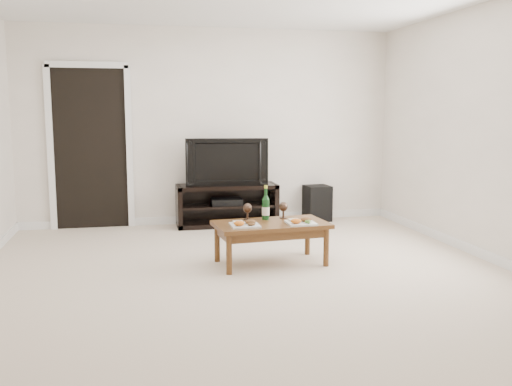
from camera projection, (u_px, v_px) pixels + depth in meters
The scene contains 13 objects.
floor at pixel (251, 280), 5.15m from camera, with size 5.50×5.50×0.00m, color beige.
back_wall at pixel (210, 127), 7.64m from camera, with size 5.00×0.04×2.60m, color white.
doorway at pixel (91, 149), 7.33m from camera, with size 0.90×0.02×2.05m, color black.
media_console at pixel (227, 205), 7.56m from camera, with size 1.33×0.45×0.55m, color black.
television at pixel (227, 161), 7.48m from camera, with size 1.07×0.14×0.61m, color black.
av_receiver at pixel (227, 201), 7.54m from camera, with size 0.40×0.30×0.08m, color black.
subwoofer at pixel (317, 203), 7.91m from camera, with size 0.33×0.33×0.49m, color black.
coffee_table at pixel (271, 243), 5.67m from camera, with size 1.10×0.60×0.42m, color #563818.
plate_left at pixel (245, 223), 5.46m from camera, with size 0.27×0.27×0.07m, color white.
plate_right at pixel (301, 220), 5.57m from camera, with size 0.27×0.27×0.07m, color white.
wine_bottle at pixel (266, 202), 5.78m from camera, with size 0.07×0.07×0.35m, color #0F3814.
goblet_left at pixel (248, 212), 5.77m from camera, with size 0.09×0.09×0.17m, color #37271E, non-canonical shape.
goblet_right at pixel (283, 210), 5.85m from camera, with size 0.09×0.09×0.17m, color #37271E, non-canonical shape.
Camera 1 is at (-1.00, -4.88, 1.52)m, focal length 40.00 mm.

